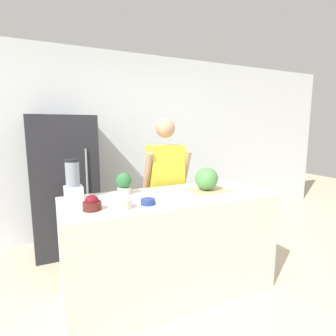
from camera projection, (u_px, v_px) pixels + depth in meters
name	position (u px, v px, depth m)	size (l,w,h in m)	color
ground_plane	(189.00, 315.00, 2.18)	(14.00, 14.00, 0.00)	beige
wall_back	(121.00, 144.00, 3.86)	(8.00, 0.06, 2.60)	silver
counter_island	(170.00, 244.00, 2.45)	(1.89, 0.76, 0.93)	beige
refrigerator	(65.00, 185.00, 3.26)	(0.75, 0.67, 1.69)	#232328
person	(166.00, 189.00, 3.00)	(0.53, 0.26, 1.64)	#4C608C
cutting_board	(208.00, 190.00, 2.56)	(0.37, 0.29, 0.01)	tan
watermelon	(206.00, 179.00, 2.52)	(0.22, 0.22, 0.22)	#4C8C47
bowl_cherries	(92.00, 204.00, 1.96)	(0.14, 0.14, 0.12)	#511E19
bowl_cream	(121.00, 202.00, 2.00)	(0.16, 0.16, 0.12)	beige
bowl_small_blue	(148.00, 202.00, 2.10)	(0.12, 0.12, 0.05)	navy
blender	(73.00, 183.00, 2.21)	(0.15, 0.15, 0.35)	silver
potted_plant	(124.00, 183.00, 2.41)	(0.15, 0.15, 0.20)	beige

